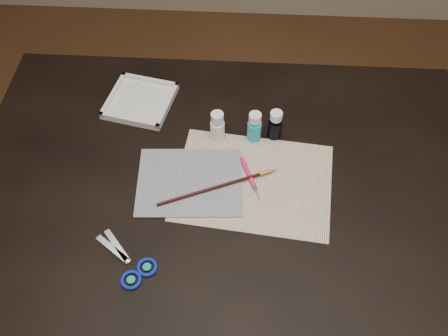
# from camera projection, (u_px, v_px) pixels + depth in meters

# --- Properties ---
(ground) EXTENTS (3.50, 3.50, 0.02)m
(ground) POSITION_uv_depth(u_px,v_px,m) (224.00, 299.00, 1.86)
(ground) COLOR #422614
(ground) RESTS_ON ground
(table) EXTENTS (1.30, 0.90, 0.75)m
(table) POSITION_uv_depth(u_px,v_px,m) (224.00, 250.00, 1.55)
(table) COLOR black
(table) RESTS_ON ground
(paper) EXTENTS (0.42, 0.33, 0.00)m
(paper) POSITION_uv_depth(u_px,v_px,m) (253.00, 182.00, 1.25)
(paper) COLOR silver
(paper) RESTS_ON table
(canvas) EXTENTS (0.27, 0.22, 0.00)m
(canvas) POSITION_uv_depth(u_px,v_px,m) (190.00, 182.00, 1.25)
(canvas) COLOR black
(canvas) RESTS_ON paper
(paint_bottle_white) EXTENTS (0.05, 0.05, 0.09)m
(paint_bottle_white) POSITION_uv_depth(u_px,v_px,m) (217.00, 126.00, 1.30)
(paint_bottle_white) COLOR white
(paint_bottle_white) RESTS_ON table
(paint_bottle_cyan) EXTENTS (0.05, 0.05, 0.09)m
(paint_bottle_cyan) POSITION_uv_depth(u_px,v_px,m) (254.00, 127.00, 1.30)
(paint_bottle_cyan) COLOR #1DB6BE
(paint_bottle_cyan) RESTS_ON table
(paint_bottle_navy) EXTENTS (0.04, 0.04, 0.09)m
(paint_bottle_navy) POSITION_uv_depth(u_px,v_px,m) (275.00, 125.00, 1.31)
(paint_bottle_navy) COLOR black
(paint_bottle_navy) RESTS_ON table
(paintbrush) EXTENTS (0.30, 0.14, 0.01)m
(paintbrush) POSITION_uv_depth(u_px,v_px,m) (219.00, 186.00, 1.23)
(paintbrush) COLOR black
(paintbrush) RESTS_ON canvas
(craft_knife) EXTENTS (0.06, 0.13, 0.01)m
(craft_knife) POSITION_uv_depth(u_px,v_px,m) (251.00, 179.00, 1.25)
(craft_knife) COLOR #F51C6B
(craft_knife) RESTS_ON paper
(scissors) EXTENTS (0.20, 0.18, 0.01)m
(scissors) POSITION_uv_depth(u_px,v_px,m) (121.00, 259.00, 1.12)
(scissors) COLOR silver
(scissors) RESTS_ON table
(palette_tray) EXTENTS (0.21, 0.21, 0.02)m
(palette_tray) POSITION_uv_depth(u_px,v_px,m) (140.00, 101.00, 1.41)
(palette_tray) COLOR silver
(palette_tray) RESTS_ON table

